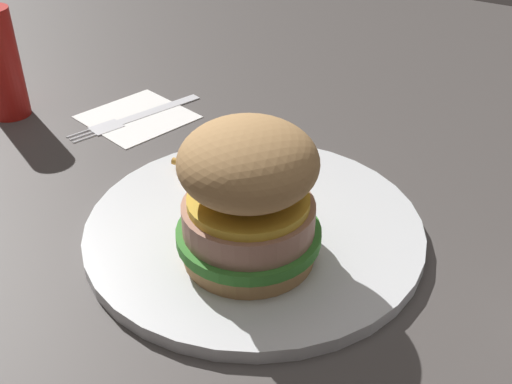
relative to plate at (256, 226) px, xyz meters
name	(u,v)px	position (x,y,z in m)	size (l,w,h in m)	color
ground_plane	(261,237)	(0.01, 0.00, -0.01)	(1.60, 1.60, 0.00)	#47423F
plate	(256,226)	(0.00, 0.00, 0.00)	(0.29, 0.29, 0.01)	silver
sandwich	(248,195)	(0.02, -0.04, 0.06)	(0.11, 0.11, 0.12)	tan
fries_pile	(235,171)	(-0.06, 0.05, 0.01)	(0.12, 0.10, 0.01)	#E5B251
napkin	(137,117)	(-0.24, 0.11, -0.01)	(0.11, 0.11, 0.00)	white
fork	(136,115)	(-0.24, 0.11, 0.00)	(0.07, 0.17, 0.00)	silver
ketchup_bottle	(0,64)	(-0.37, 0.04, 0.06)	(0.04, 0.04, 0.13)	#B21914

